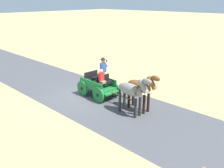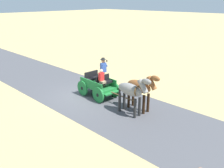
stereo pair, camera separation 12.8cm
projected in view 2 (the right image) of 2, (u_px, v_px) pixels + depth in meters
name	position (u px, v px, depth m)	size (l,w,h in m)	color
ground_plane	(86.00, 96.00, 15.14)	(200.00, 200.00, 0.00)	tan
road_surface	(86.00, 96.00, 15.14)	(5.22, 160.00, 0.01)	#4C4C51
horse_drawn_carriage	(99.00, 84.00, 14.78)	(1.53, 4.51, 2.50)	#1E7233
horse_near_side	(140.00, 88.00, 12.75)	(0.65, 2.13, 2.21)	brown
horse_off_side	(131.00, 91.00, 12.30)	(0.62, 2.13, 2.21)	gray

